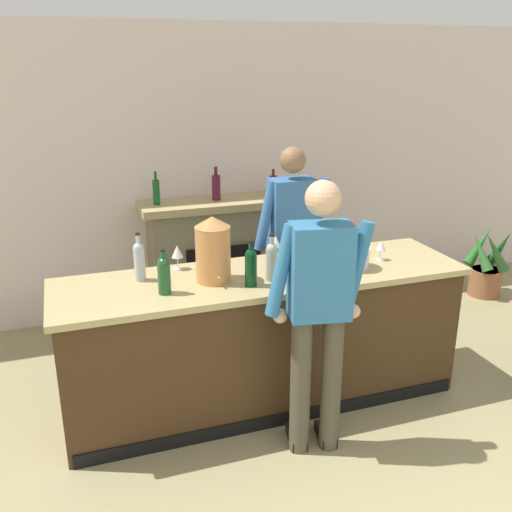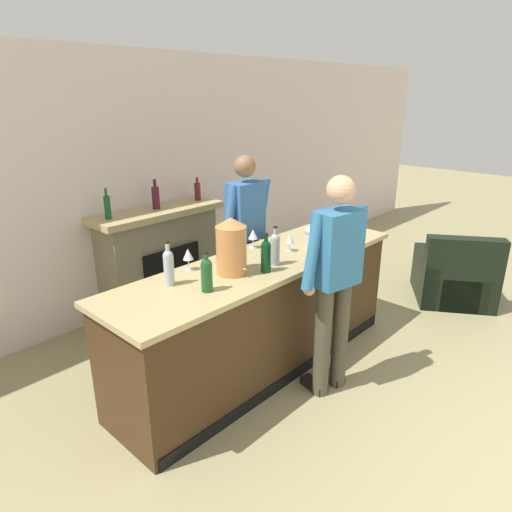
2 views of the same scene
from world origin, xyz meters
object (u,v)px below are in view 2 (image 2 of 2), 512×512
object	(u,v)px
person_customer	(335,279)
copper_dispenser	(231,246)
armchair_black	(454,279)
fireplace_stone	(160,258)
wine_bottle_port_short	(207,273)
wine_bottle_burgundy_dark	(275,248)
potted_plant_corner	(339,236)
ice_bucket_steel	(317,238)
wine_glass_by_dispenser	(290,239)
wine_bottle_riesling_slim	(266,255)
wine_glass_front_left	(327,227)
wine_glass_front_right	(188,255)
wine_glass_near_bucket	(253,235)
wine_bottle_cabernet_heavy	(169,266)
person_bartender	(246,235)

from	to	relation	value
person_customer	copper_dispenser	world-z (taller)	person_customer
armchair_black	fireplace_stone	bearing A→B (deg)	136.05
wine_bottle_port_short	wine_bottle_burgundy_dark	bearing A→B (deg)	-0.73
person_customer	armchair_black	bearing A→B (deg)	-2.10
potted_plant_corner	wine_bottle_burgundy_dark	bearing A→B (deg)	-157.00
fireplace_stone	potted_plant_corner	xyz separation A→B (m)	(2.83, -0.52, -0.28)
fireplace_stone	ice_bucket_steel	distance (m)	1.87
copper_dispenser	wine_glass_by_dispenser	size ratio (longest dim) A/B	2.71
wine_bottle_riesling_slim	wine_glass_front_left	distance (m)	1.09
wine_glass_by_dispenser	wine_bottle_port_short	bearing A→B (deg)	-173.73
wine_glass_by_dispenser	wine_glass_front_right	bearing A→B (deg)	161.76
copper_dispenser	wine_glass_front_left	world-z (taller)	copper_dispenser
person_customer	potted_plant_corner	bearing A→B (deg)	31.87
wine_glass_near_bucket	fireplace_stone	bearing A→B (deg)	93.89
potted_plant_corner	ice_bucket_steel	distance (m)	2.70
wine_bottle_riesling_slim	wine_glass_near_bucket	bearing A→B (deg)	53.12
wine_bottle_cabernet_heavy	wine_glass_front_right	xyz separation A→B (m)	(0.28, 0.13, -0.02)
wine_bottle_riesling_slim	wine_glass_near_bucket	size ratio (longest dim) A/B	1.80
ice_bucket_steel	wine_bottle_port_short	size ratio (longest dim) A/B	0.82
person_customer	wine_bottle_burgundy_dark	world-z (taller)	person_customer
wine_bottle_burgundy_dark	wine_glass_by_dispenser	size ratio (longest dim) A/B	1.97
person_bartender	wine_glass_front_right	world-z (taller)	person_bartender
person_bartender	copper_dispenser	xyz separation A→B (m)	(-0.84, -0.66, 0.24)
wine_glass_by_dispenser	armchair_black	bearing A→B (deg)	-18.18
potted_plant_corner	person_customer	bearing A→B (deg)	-148.13
wine_bottle_cabernet_heavy	fireplace_stone	bearing A→B (deg)	57.55
person_bartender	ice_bucket_steel	size ratio (longest dim) A/B	7.31
fireplace_stone	wine_bottle_riesling_slim	world-z (taller)	fireplace_stone
wine_bottle_cabernet_heavy	wine_bottle_port_short	distance (m)	0.30
person_bartender	wine_bottle_port_short	world-z (taller)	person_bartender
person_customer	wine_bottle_cabernet_heavy	distance (m)	1.25
potted_plant_corner	wine_glass_front_right	bearing A→B (deg)	-166.74
wine_glass_front_left	copper_dispenser	bearing A→B (deg)	-179.79
potted_plant_corner	person_customer	distance (m)	3.38
wine_bottle_riesling_slim	wine_glass_front_left	bearing A→B (deg)	9.18
ice_bucket_steel	wine_glass_by_dispenser	distance (m)	0.30
copper_dispenser	wine_bottle_burgundy_dark	bearing A→B (deg)	-18.37
wine_bottle_burgundy_dark	wine_bottle_port_short	xyz separation A→B (m)	(-0.72, 0.01, -0.01)
ice_bucket_steel	wine_bottle_cabernet_heavy	size ratio (longest dim) A/B	0.73
potted_plant_corner	wine_glass_near_bucket	bearing A→B (deg)	-163.36
wine_bottle_port_short	person_bartender	bearing A→B (deg)	33.10
armchair_black	person_customer	bearing A→B (deg)	177.90
copper_dispenser	wine_glass_by_dispenser	xyz separation A→B (m)	(0.72, 0.00, -0.11)
fireplace_stone	wine_bottle_port_short	distance (m)	2.01
potted_plant_corner	wine_glass_front_right	xyz separation A→B (m)	(-3.48, -0.82, 0.82)
person_customer	wine_glass_front_left	xyz separation A→B (m)	(0.80, 0.63, 0.12)
wine_glass_front_right	wine_glass_near_bucket	xyz separation A→B (m)	(0.74, 0.00, -0.00)
fireplace_stone	copper_dispenser	world-z (taller)	fireplace_stone
wine_glass_front_right	wine_glass_front_left	bearing A→B (deg)	-11.42
wine_bottle_port_short	wine_glass_front_right	xyz separation A→B (m)	(0.17, 0.41, -0.01)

